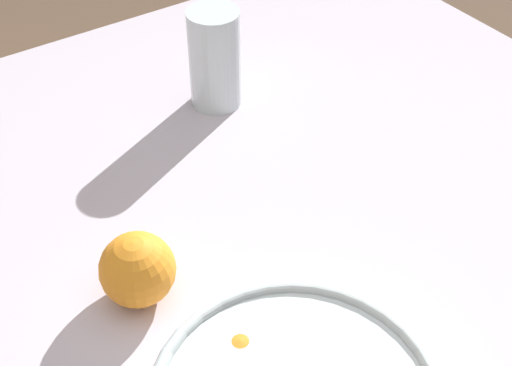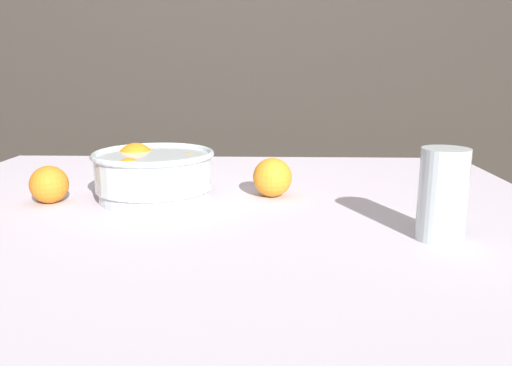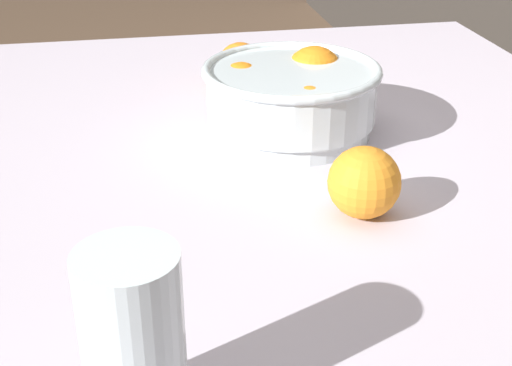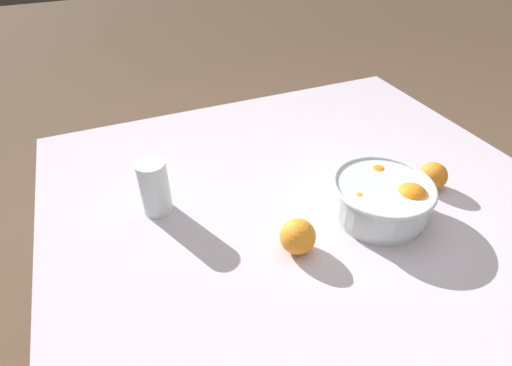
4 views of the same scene
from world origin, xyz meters
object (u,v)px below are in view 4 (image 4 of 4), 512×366
Objects in this scene: fruit_bowl at (382,198)px; orange_loose_near_bowl at (298,236)px; juice_glass at (155,190)px; orange_loose_front at (433,176)px.

fruit_bowl is 0.24m from orange_loose_near_bowl.
juice_glass is 1.78× the size of orange_loose_near_bowl.
juice_glass reaches higher than orange_loose_front.
orange_loose_near_bowl is at bearing 135.58° from juice_glass.
juice_glass is at bearing -24.59° from fruit_bowl.
orange_loose_near_bowl is at bearing 8.24° from orange_loose_front.
fruit_bowl is at bearing 155.41° from juice_glass.
fruit_bowl is at bearing 10.87° from orange_loose_front.
fruit_bowl is 0.54m from juice_glass.
juice_glass is 0.71m from orange_loose_front.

